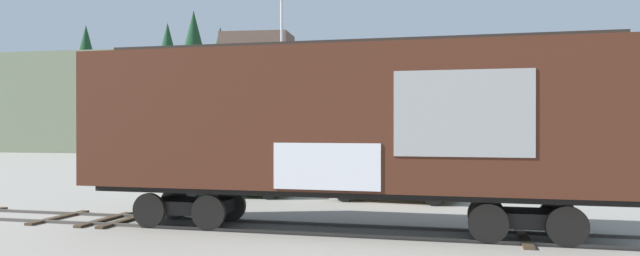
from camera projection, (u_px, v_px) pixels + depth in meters
The scene contains 7 objects.
ground_plane at pixel (374, 233), 14.78m from camera, with size 260.00×260.00×0.00m, color gray.
track at pixel (320, 229), 15.09m from camera, with size 60.02×3.30×0.08m.
freight_car at pixel (346, 122), 14.91m from camera, with size 13.92×3.14×4.89m.
flagpole at pixel (277, 52), 26.64m from camera, with size 0.96×1.29×9.59m.
hillside at pixel (430, 106), 69.07m from camera, with size 123.67×40.05×14.98m.
parked_car_green at pixel (235, 174), 22.42m from camera, with size 4.52×2.27×1.67m.
parked_car_tan at pixel (393, 177), 20.98m from camera, with size 4.78×2.31×1.65m.
Camera 1 is at (1.79, -14.72, 2.72)m, focal length 32.77 mm.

